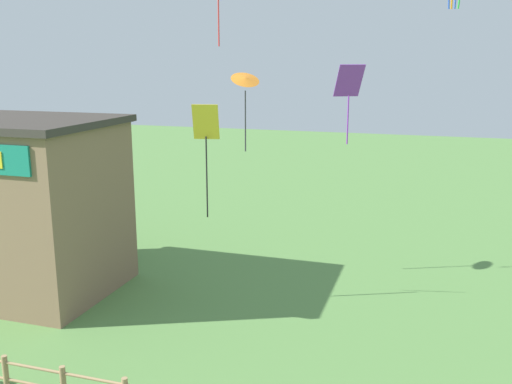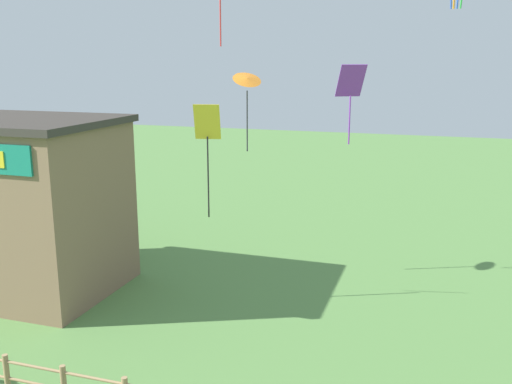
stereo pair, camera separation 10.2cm
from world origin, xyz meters
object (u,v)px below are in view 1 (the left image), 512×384
at_px(seaside_building, 7,204).
at_px(kite_purple_streamer, 349,87).
at_px(kite_yellow_diamond, 206,136).
at_px(kite_orange_delta, 245,82).

bearing_deg(seaside_building, kite_purple_streamer, 16.39).
bearing_deg(kite_yellow_diamond, kite_purple_streamer, 31.48).
distance_m(seaside_building, kite_orange_delta, 9.45).
bearing_deg(kite_orange_delta, seaside_building, -155.39).
relative_size(kite_yellow_diamond, kite_orange_delta, 1.28).
distance_m(kite_yellow_diamond, kite_orange_delta, 3.18).
bearing_deg(kite_yellow_diamond, seaside_building, -173.48).
bearing_deg(kite_yellow_diamond, kite_orange_delta, 81.14).
relative_size(seaside_building, kite_yellow_diamond, 2.10).
xyz_separation_m(seaside_building, kite_yellow_diamond, (7.28, 0.83, 2.58)).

